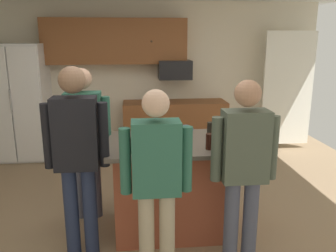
{
  "coord_description": "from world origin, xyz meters",
  "views": [
    {
      "loc": [
        -0.1,
        -3.49,
        1.99
      ],
      "look_at": [
        0.26,
        0.18,
        1.05
      ],
      "focal_mm": 37.25,
      "sensor_mm": 36.0,
      "label": 1
    }
  ],
  "objects_px": {
    "mug_ceramic_white": "(186,130)",
    "glass_dark_ale": "(177,131)",
    "person_host_foreground": "(156,176)",
    "glass_short_whisky": "(210,128)",
    "person_guest_right": "(85,134)",
    "tumbler_amber": "(128,146)",
    "person_guest_by_door": "(244,164)",
    "glass_pilsner": "(210,142)",
    "glass_stout_tall": "(135,133)",
    "kitchen_island": "(171,185)",
    "person_elder_center": "(77,150)",
    "refrigerator": "(19,102)",
    "microwave_over_range": "(175,70)"
  },
  "relations": [
    {
      "from": "glass_dark_ale",
      "to": "refrigerator",
      "type": "bearing_deg",
      "value": 134.96
    },
    {
      "from": "microwave_over_range",
      "to": "glass_dark_ale",
      "type": "bearing_deg",
      "value": -96.06
    },
    {
      "from": "glass_stout_tall",
      "to": "mug_ceramic_white",
      "type": "xyz_separation_m",
      "value": [
        0.56,
        0.19,
        -0.03
      ]
    },
    {
      "from": "person_guest_by_door",
      "to": "person_guest_right",
      "type": "xyz_separation_m",
      "value": [
        -1.45,
        1.01,
        0.01
      ]
    },
    {
      "from": "kitchen_island",
      "to": "person_guest_right",
      "type": "relative_size",
      "value": 0.76
    },
    {
      "from": "mug_ceramic_white",
      "to": "glass_dark_ale",
      "type": "height_order",
      "value": "glass_dark_ale"
    },
    {
      "from": "kitchen_island",
      "to": "person_guest_by_door",
      "type": "xyz_separation_m",
      "value": [
        0.55,
        -0.68,
        0.47
      ]
    },
    {
      "from": "refrigerator",
      "to": "person_host_foreground",
      "type": "bearing_deg",
      "value": -58.17
    },
    {
      "from": "person_host_foreground",
      "to": "glass_short_whisky",
      "type": "bearing_deg",
      "value": -18.31
    },
    {
      "from": "glass_short_whisky",
      "to": "mug_ceramic_white",
      "type": "xyz_separation_m",
      "value": [
        -0.26,
        0.04,
        -0.02
      ]
    },
    {
      "from": "person_host_foreground",
      "to": "kitchen_island",
      "type": "bearing_deg",
      "value": 0.0
    },
    {
      "from": "microwave_over_range",
      "to": "person_guest_right",
      "type": "xyz_separation_m",
      "value": [
        -1.25,
        -2.29,
        -0.48
      ]
    },
    {
      "from": "refrigerator",
      "to": "kitchen_island",
      "type": "relative_size",
      "value": 1.49
    },
    {
      "from": "person_guest_by_door",
      "to": "glass_dark_ale",
      "type": "bearing_deg",
      "value": -9.94
    },
    {
      "from": "person_host_foreground",
      "to": "glass_short_whisky",
      "type": "height_order",
      "value": "person_host_foreground"
    },
    {
      "from": "refrigerator",
      "to": "tumbler_amber",
      "type": "distance_m",
      "value": 3.36
    },
    {
      "from": "person_host_foreground",
      "to": "glass_pilsner",
      "type": "distance_m",
      "value": 0.76
    },
    {
      "from": "kitchen_island",
      "to": "glass_dark_ale",
      "type": "height_order",
      "value": "glass_dark_ale"
    },
    {
      "from": "tumbler_amber",
      "to": "glass_pilsner",
      "type": "xyz_separation_m",
      "value": [
        0.76,
        0.04,
        0.01
      ]
    },
    {
      "from": "person_elder_center",
      "to": "glass_pilsner",
      "type": "distance_m",
      "value": 1.22
    },
    {
      "from": "kitchen_island",
      "to": "person_guest_right",
      "type": "xyz_separation_m",
      "value": [
        -0.9,
        0.33,
        0.49
      ]
    },
    {
      "from": "tumbler_amber",
      "to": "person_guest_right",
      "type": "bearing_deg",
      "value": 126.51
    },
    {
      "from": "tumbler_amber",
      "to": "glass_pilsner",
      "type": "distance_m",
      "value": 0.76
    },
    {
      "from": "person_guest_by_door",
      "to": "mug_ceramic_white",
      "type": "bearing_deg",
      "value": -18.74
    },
    {
      "from": "person_guest_by_door",
      "to": "glass_pilsner",
      "type": "distance_m",
      "value": 0.46
    },
    {
      "from": "refrigerator",
      "to": "person_host_foreground",
      "type": "relative_size",
      "value": 1.17
    },
    {
      "from": "person_guest_by_door",
      "to": "glass_stout_tall",
      "type": "relative_size",
      "value": 11.28
    },
    {
      "from": "person_elder_center",
      "to": "glass_pilsner",
      "type": "xyz_separation_m",
      "value": [
        1.21,
        0.1,
        0.01
      ]
    },
    {
      "from": "person_guest_right",
      "to": "mug_ceramic_white",
      "type": "xyz_separation_m",
      "value": [
        1.1,
        -0.05,
        0.04
      ]
    },
    {
      "from": "refrigerator",
      "to": "microwave_over_range",
      "type": "relative_size",
      "value": 3.39
    },
    {
      "from": "person_elder_center",
      "to": "person_host_foreground",
      "type": "height_order",
      "value": "person_elder_center"
    },
    {
      "from": "person_elder_center",
      "to": "tumbler_amber",
      "type": "xyz_separation_m",
      "value": [
        0.45,
        0.06,
        0.01
      ]
    },
    {
      "from": "glass_stout_tall",
      "to": "glass_dark_ale",
      "type": "bearing_deg",
      "value": 9.09
    },
    {
      "from": "person_guest_right",
      "to": "tumbler_amber",
      "type": "distance_m",
      "value": 0.81
    },
    {
      "from": "microwave_over_range",
      "to": "glass_pilsner",
      "type": "distance_m",
      "value": 2.93
    },
    {
      "from": "kitchen_island",
      "to": "person_elder_center",
      "type": "height_order",
      "value": "person_elder_center"
    },
    {
      "from": "glass_stout_tall",
      "to": "microwave_over_range",
      "type": "bearing_deg",
      "value": 74.42
    },
    {
      "from": "person_guest_right",
      "to": "mug_ceramic_white",
      "type": "relative_size",
      "value": 13.2
    },
    {
      "from": "refrigerator",
      "to": "person_guest_right",
      "type": "distance_m",
      "value": 2.56
    },
    {
      "from": "person_guest_right",
      "to": "glass_dark_ale",
      "type": "height_order",
      "value": "person_guest_right"
    },
    {
      "from": "glass_stout_tall",
      "to": "mug_ceramic_white",
      "type": "relative_size",
      "value": 1.16
    },
    {
      "from": "mug_ceramic_white",
      "to": "glass_dark_ale",
      "type": "xyz_separation_m",
      "value": [
        -0.11,
        -0.12,
        0.02
      ]
    },
    {
      "from": "person_guest_by_door",
      "to": "person_elder_center",
      "type": "bearing_deg",
      "value": 39.29
    },
    {
      "from": "mug_ceramic_white",
      "to": "glass_dark_ale",
      "type": "relative_size",
      "value": 0.91
    },
    {
      "from": "tumbler_amber",
      "to": "person_host_foreground",
      "type": "bearing_deg",
      "value": -65.22
    },
    {
      "from": "glass_short_whisky",
      "to": "tumbler_amber",
      "type": "relative_size",
      "value": 0.96
    },
    {
      "from": "person_host_foreground",
      "to": "glass_short_whisky",
      "type": "distance_m",
      "value": 1.24
    },
    {
      "from": "tumbler_amber",
      "to": "glass_stout_tall",
      "type": "relative_size",
      "value": 0.95
    },
    {
      "from": "person_elder_center",
      "to": "tumbler_amber",
      "type": "bearing_deg",
      "value": -15.74
    },
    {
      "from": "mug_ceramic_white",
      "to": "tumbler_amber",
      "type": "bearing_deg",
      "value": -136.17
    }
  ]
}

